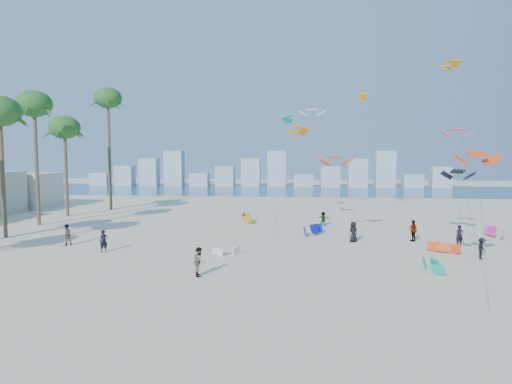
{
  "coord_description": "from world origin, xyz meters",
  "views": [
    {
      "loc": [
        6.91,
        -23.09,
        7.96
      ],
      "look_at": [
        3.0,
        16.0,
        4.5
      ],
      "focal_mm": 31.39,
      "sensor_mm": 36.0,
      "label": 1
    }
  ],
  "objects": [
    {
      "name": "grounded_kites",
      "position": [
        11.73,
        18.39,
        0.46
      ],
      "size": [
        25.75,
        23.08,
        0.99
      ],
      "color": "silver",
      "rests_on": "ground"
    },
    {
      "name": "kitesurfer_mid",
      "position": [
        0.43,
        4.8,
        0.94
      ],
      "size": [
        0.94,
        1.08,
        1.88
      ],
      "primitive_type": "imported",
      "rotation": [
        0.0,
        0.0,
        1.85
      ],
      "color": "gray",
      "rests_on": "ground"
    },
    {
      "name": "distant_skyline",
      "position": [
        -1.19,
        82.0,
        3.09
      ],
      "size": [
        85.0,
        3.0,
        8.4
      ],
      "color": "#9EADBF",
      "rests_on": "ground"
    },
    {
      "name": "kitesurfer_near",
      "position": [
        -8.75,
        10.82,
        0.9
      ],
      "size": [
        0.77,
        0.76,
        1.79
      ],
      "primitive_type": "imported",
      "rotation": [
        0.0,
        0.0,
        0.74
      ],
      "color": "black",
      "rests_on": "ground"
    },
    {
      "name": "flying_kites",
      "position": [
        15.12,
        23.45,
        11.46
      ],
      "size": [
        29.69,
        35.64,
        18.53
      ],
      "color": "#E34216",
      "rests_on": "ground"
    },
    {
      "name": "kitesurfers_far",
      "position": [
        9.67,
        16.82,
        0.88
      ],
      "size": [
        34.71,
        15.5,
        1.93
      ],
      "color": "black",
      "rests_on": "ground"
    },
    {
      "name": "ocean",
      "position": [
        0.0,
        72.0,
        0.01
      ],
      "size": [
        220.0,
        220.0,
        0.0
      ],
      "primitive_type": "plane",
      "color": "navy",
      "rests_on": "ground"
    },
    {
      "name": "ground",
      "position": [
        0.0,
        0.0,
        0.0
      ],
      "size": [
        220.0,
        220.0,
        0.0
      ],
      "primitive_type": "plane",
      "color": "beige",
      "rests_on": "ground"
    }
  ]
}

